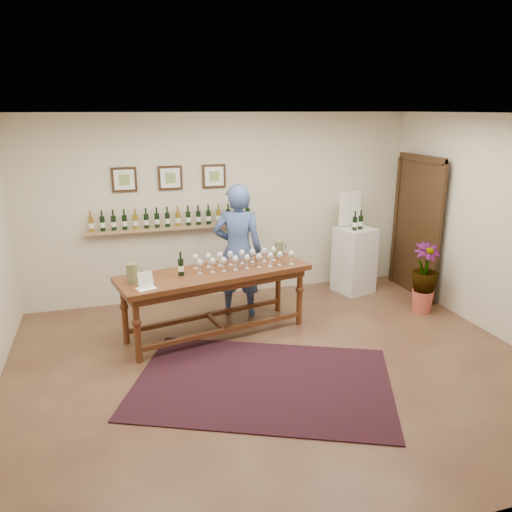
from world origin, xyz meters
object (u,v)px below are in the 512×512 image
object	(u,v)px
tasting_table	(215,280)
potted_plant	(424,278)
person	(238,251)
display_pedestal	(354,260)

from	to	relation	value
tasting_table	potted_plant	bearing A→B (deg)	-14.87
potted_plant	person	bearing A→B (deg)	164.33
display_pedestal	person	world-z (taller)	person
person	display_pedestal	bearing A→B (deg)	-151.34
display_pedestal	potted_plant	xyz separation A→B (m)	(0.55, -1.08, -0.00)
tasting_table	person	size ratio (longest dim) A/B	1.36
display_pedestal	potted_plant	bearing A→B (deg)	-63.19
potted_plant	person	world-z (taller)	person
tasting_table	potted_plant	xyz separation A→B (m)	(3.02, -0.15, -0.22)
potted_plant	display_pedestal	bearing A→B (deg)	116.81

